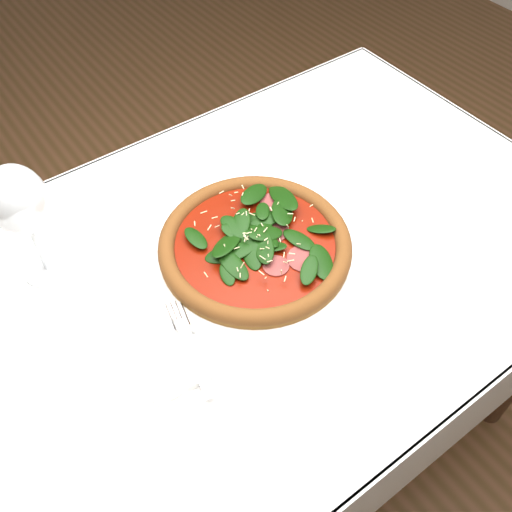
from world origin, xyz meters
TOP-DOWN VIEW (x-y plane):
  - ground at (0.00, 0.00)m, footprint 6.00×6.00m
  - dining_table at (0.00, 0.00)m, footprint 1.21×0.81m
  - plate at (-0.02, 0.01)m, footprint 0.39×0.39m
  - pizza at (-0.02, 0.01)m, footprint 0.41×0.41m
  - wine_glass at (-0.33, 0.19)m, footprint 0.09×0.09m
  - napkin at (-0.22, -0.11)m, footprint 0.17×0.09m
  - fork at (-0.21, -0.08)m, footprint 0.06×0.18m
  - saucer_far at (0.36, 0.29)m, footprint 0.16×0.16m

SIDE VIEW (x-z plane):
  - ground at x=0.00m, z-range 0.00..0.00m
  - dining_table at x=0.00m, z-range 0.27..1.02m
  - napkin at x=-0.22m, z-range 0.75..0.76m
  - saucer_far at x=0.36m, z-range 0.75..0.76m
  - plate at x=-0.02m, z-range 0.75..0.77m
  - fork at x=-0.21m, z-range 0.76..0.77m
  - pizza at x=-0.02m, z-range 0.76..0.80m
  - wine_glass at x=-0.33m, z-range 0.80..1.02m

